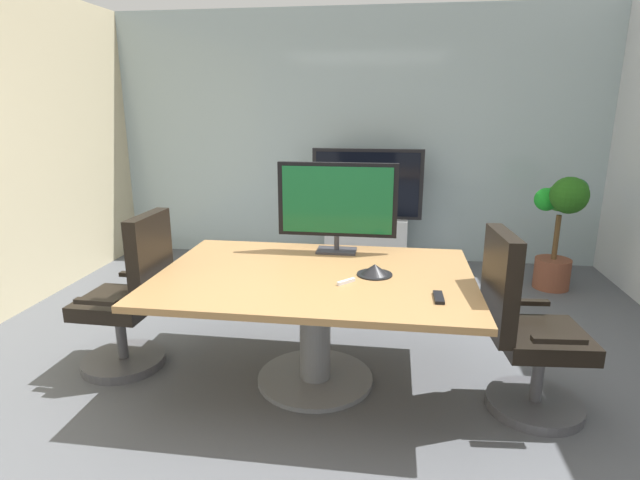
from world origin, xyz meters
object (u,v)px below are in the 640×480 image
at_px(office_chair_right, 525,339).
at_px(conference_table, 314,299).
at_px(tv_monitor, 337,202).
at_px(potted_plant, 560,221).
at_px(conference_phone, 375,270).
at_px(remote_control, 439,297).
at_px(wall_display_unit, 366,227).
at_px(office_chair_left, 131,305).

bearing_deg(office_chair_right, conference_table, 78.95).
relative_size(conference_table, tv_monitor, 2.33).
distance_m(potted_plant, conference_phone, 2.61).
bearing_deg(remote_control, office_chair_right, 19.09).
height_order(wall_display_unit, conference_phone, wall_display_unit).
bearing_deg(conference_table, remote_control, -23.84).
relative_size(conference_table, conference_phone, 8.88).
height_order(wall_display_unit, remote_control, wall_display_unit).
bearing_deg(remote_control, tv_monitor, 127.66).
height_order(office_chair_left, wall_display_unit, wall_display_unit).
bearing_deg(conference_table, conference_phone, 3.82).
distance_m(tv_monitor, conference_phone, 0.65).
distance_m(office_chair_left, office_chair_right, 2.52).
height_order(office_chair_left, tv_monitor, tv_monitor).
xyz_separation_m(potted_plant, conference_phone, (-1.69, -1.99, 0.08)).
distance_m(office_chair_right, wall_display_unit, 2.89).
xyz_separation_m(tv_monitor, conference_phone, (0.29, -0.48, -0.33)).
relative_size(conference_table, wall_display_unit, 1.49).
height_order(tv_monitor, wall_display_unit, tv_monitor).
height_order(tv_monitor, potted_plant, tv_monitor).
distance_m(office_chair_left, wall_display_unit, 2.92).
bearing_deg(office_chair_right, office_chair_left, 81.89).
distance_m(conference_table, remote_control, 0.82).
relative_size(conference_table, office_chair_left, 1.79).
bearing_deg(wall_display_unit, office_chair_left, -119.81).
bearing_deg(office_chair_right, potted_plant, -25.24).
height_order(office_chair_right, tv_monitor, tv_monitor).
xyz_separation_m(conference_table, tv_monitor, (0.08, 0.51, 0.53)).
distance_m(conference_table, office_chair_right, 1.27).
height_order(office_chair_right, remote_control, office_chair_right).
bearing_deg(conference_phone, wall_display_unit, 94.14).
bearing_deg(conference_phone, tv_monitor, 121.09).
relative_size(office_chair_left, office_chair_right, 1.00).
xyz_separation_m(office_chair_left, potted_plant, (3.32, 2.00, 0.24)).
relative_size(wall_display_unit, conference_phone, 5.95).
xyz_separation_m(wall_display_unit, potted_plant, (1.87, -0.53, 0.25)).
bearing_deg(conference_phone, potted_plant, 49.63).
relative_size(office_chair_right, wall_display_unit, 0.83).
height_order(office_chair_right, wall_display_unit, wall_display_unit).
distance_m(wall_display_unit, potted_plant, 1.96).
bearing_deg(remote_control, wall_display_unit, 100.32).
height_order(office_chair_left, office_chair_right, same).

